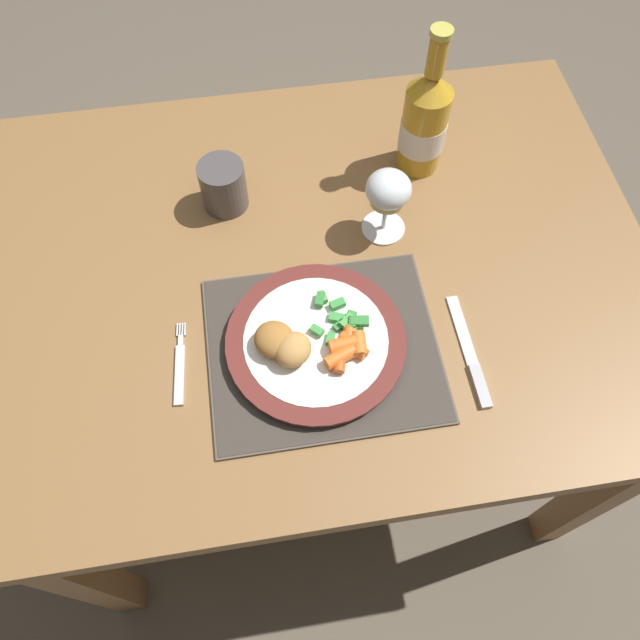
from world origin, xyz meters
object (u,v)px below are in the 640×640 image
at_px(fork, 180,369).
at_px(wine_glass, 388,193).
at_px(drinking_cup, 223,185).
at_px(dinner_plate, 316,342).
at_px(bottle, 425,122).
at_px(dining_table, 320,295).
at_px(table_knife, 472,360).

bearing_deg(fork, wine_glass, 30.86).
xyz_separation_m(fork, drinking_cup, (0.10, 0.31, 0.04)).
relative_size(dinner_plate, bottle, 1.00).
distance_m(dining_table, wine_glass, 0.23).
height_order(dinner_plate, drinking_cup, drinking_cup).
distance_m(table_knife, wine_glass, 0.29).
height_order(dining_table, bottle, bottle).
height_order(bottle, drinking_cup, bottle).
distance_m(dinner_plate, drinking_cup, 0.33).
bearing_deg(table_knife, dining_table, 132.90).
height_order(dining_table, wine_glass, wine_glass).
bearing_deg(fork, table_knife, -7.08).
bearing_deg(drinking_cup, table_knife, -46.92).
bearing_deg(dinner_plate, table_knife, -14.80).
bearing_deg(table_knife, bottle, 88.52).
bearing_deg(drinking_cup, fork, -107.17).
bearing_deg(drinking_cup, wine_glass, -20.62).
xyz_separation_m(fork, table_knife, (0.44, -0.05, 0.00)).
relative_size(dinner_plate, wine_glass, 2.12).
bearing_deg(drinking_cup, bottle, 6.44).
distance_m(dining_table, fork, 0.31).
xyz_separation_m(dining_table, bottle, (0.21, 0.19, 0.20)).
xyz_separation_m(dining_table, fork, (-0.24, -0.16, 0.11)).
distance_m(dinner_plate, wine_glass, 0.26).
bearing_deg(wine_glass, table_knife, -73.09).
relative_size(table_knife, drinking_cup, 2.18).
distance_m(bottle, drinking_cup, 0.36).
relative_size(dinner_plate, fork, 1.99).
xyz_separation_m(fork, bottle, (0.45, 0.35, 0.10)).
height_order(fork, wine_glass, wine_glass).
relative_size(dining_table, fork, 8.06).
bearing_deg(dining_table, wine_glass, 24.01).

